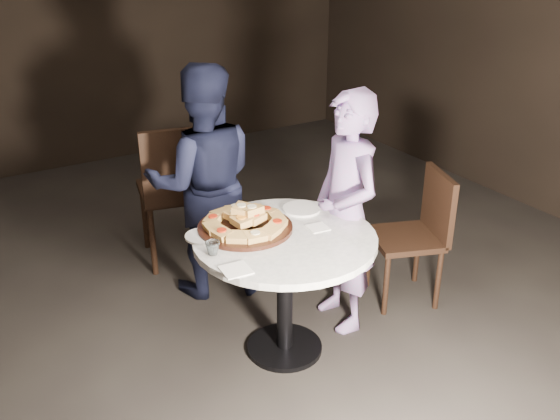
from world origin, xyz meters
The scene contains 13 objects.
floor centered at (0.00, 0.00, 0.00)m, with size 7.00×7.00×0.00m, color black.
table centered at (0.15, -0.14, 0.59)m, with size 1.13×1.13×0.73m.
serving_board centered at (0.01, 0.03, 0.74)m, with size 0.51×0.51×0.02m, color black.
focaccia_pile centered at (0.01, 0.03, 0.79)m, with size 0.45×0.45×0.12m.
plate_left centered at (-0.22, 0.07, 0.73)m, with size 0.19×0.19×0.01m, color white.
plate_right centered at (0.40, 0.09, 0.73)m, with size 0.22×0.22×0.01m, color white.
water_glass centered at (-0.26, -0.13, 0.76)m, with size 0.07×0.07×0.07m, color silver.
napkin_near centered at (-0.24, -0.33, 0.73)m, with size 0.13×0.13×0.01m, color white.
napkin_far centered at (0.35, -0.16, 0.73)m, with size 0.11×0.11×0.01m, color white.
chair_far centered at (0.05, 1.09, 0.60)m, with size 0.58×0.60×1.03m.
chair_right centered at (1.17, -0.09, 0.49)m, with size 0.53×0.52×0.85m.
diner_navy centered at (0.07, 0.70, 0.75)m, with size 0.73×0.57×1.50m, color black.
diner_teal centered at (0.61, -0.06, 0.72)m, with size 0.52×0.34×1.43m, color #866EAA.
Camera 1 is at (-1.38, -2.61, 2.22)m, focal length 40.00 mm.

